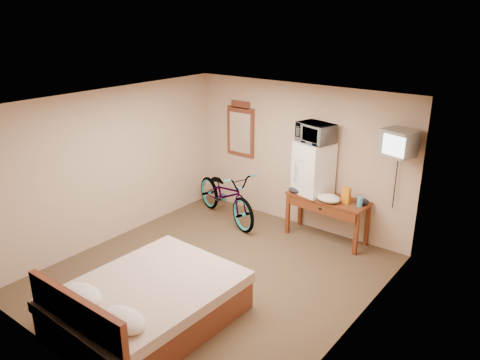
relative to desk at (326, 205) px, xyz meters
The scene contains 13 objects.
room 2.23m from the desk, 110.59° to the right, with size 4.60×4.64×2.50m.
desk is the anchor object (origin of this frame).
mini_fridge 0.64m from the desk, 168.51° to the left, with size 0.64×0.63×0.87m.
microwave 1.19m from the desk, 168.48° to the left, with size 0.57×0.39×0.32m, color white.
snack_bag 0.42m from the desk, ahead, with size 0.13×0.08×0.26m, color orange.
blue_cup 0.60m from the desk, ahead, with size 0.09×0.09×0.15m, color #399BC4.
cloth_cream 0.24m from the desk, 53.34° to the right, with size 0.39×0.30×0.12m, color white.
cloth_dark_a 0.56m from the desk, 168.57° to the right, with size 0.25×0.19×0.09m, color black.
cloth_dark_b 0.60m from the desk, 11.51° to the left, with size 0.20×0.17×0.09m, color black.
crt_television 1.60m from the desk, ahead, with size 0.53×0.62×0.39m.
wall_mirror 2.20m from the desk, behind, with size 0.60×0.04×1.02m.
bicycle 1.87m from the desk, 168.52° to the right, with size 0.65×1.85×0.97m, color black.
bed 3.45m from the desk, 100.76° to the right, with size 1.67×2.18×0.90m.
Camera 1 is at (3.93, -4.44, 3.61)m, focal length 35.00 mm.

